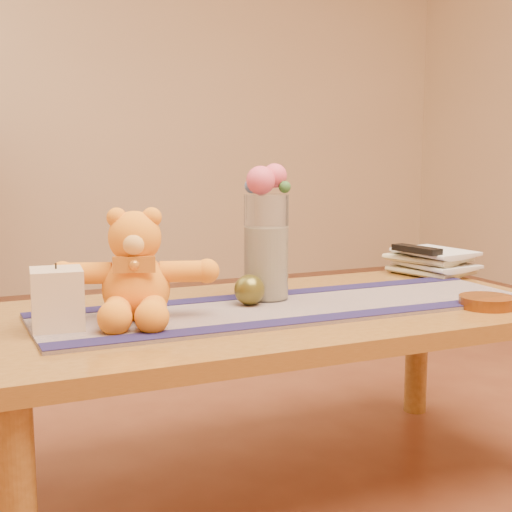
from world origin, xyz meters
name	(u,v)px	position (x,y,z in m)	size (l,w,h in m)	color
floor	(274,486)	(0.00, 0.00, 0.00)	(5.50, 5.50, 0.00)	#5F2D1B
wall_back	(58,53)	(0.00, 2.75, 1.35)	(5.50, 5.50, 0.00)	tan
coffee_table_top	(275,317)	(0.00, 0.00, 0.43)	(1.40, 0.70, 0.04)	brown
table_leg_fl	(17,512)	(-0.64, -0.29, 0.21)	(0.07, 0.07, 0.41)	brown
table_leg_br	(417,348)	(0.64, 0.29, 0.21)	(0.07, 0.07, 0.41)	brown
persian_runner	(291,307)	(0.03, -0.02, 0.45)	(1.20, 0.35, 0.01)	#1A224B
runner_border_near	(320,318)	(0.03, -0.17, 0.46)	(1.20, 0.06, 0.00)	#1B1643
runner_border_far	(265,294)	(0.03, 0.12, 0.46)	(1.20, 0.06, 0.00)	#1B1643
teddy_bear	(136,266)	(-0.34, 0.01, 0.57)	(0.34, 0.28, 0.23)	orange
pillar_candle	(57,299)	(-0.51, -0.01, 0.52)	(0.10, 0.10, 0.13)	beige
candle_wick	(56,266)	(-0.51, -0.01, 0.59)	(0.00, 0.00, 0.01)	black
glass_vase	(266,247)	(0.01, 0.08, 0.59)	(0.11, 0.11, 0.26)	silver
potpourri_fill	(266,263)	(0.01, 0.08, 0.55)	(0.09, 0.09, 0.18)	beige
rose_left	(261,180)	(-0.01, 0.07, 0.75)	(0.07, 0.07, 0.07)	#E14F6C
rose_right	(275,176)	(0.04, 0.08, 0.76)	(0.06, 0.06, 0.06)	#E14F6C
blue_flower_back	(264,182)	(0.02, 0.11, 0.75)	(0.04, 0.04, 0.04)	#516EB1
blue_flower_side	(252,186)	(-0.02, 0.10, 0.74)	(0.04, 0.04, 0.04)	#516EB1
leaf_sprig	(285,187)	(0.05, 0.06, 0.74)	(0.03, 0.03, 0.03)	#33662D
bronze_ball	(249,290)	(-0.05, 0.03, 0.50)	(0.07, 0.07, 0.07)	brown
book_bottom	(413,274)	(0.56, 0.21, 0.46)	(0.17, 0.22, 0.02)	beige
book_lower	(416,268)	(0.56, 0.21, 0.48)	(0.16, 0.22, 0.02)	beige
book_upper	(411,261)	(0.55, 0.21, 0.50)	(0.17, 0.22, 0.02)	beige
book_top	(415,255)	(0.56, 0.21, 0.52)	(0.16, 0.22, 0.02)	beige
tv_remote	(417,249)	(0.56, 0.20, 0.54)	(0.04, 0.16, 0.02)	black
amber_dish	(487,302)	(0.47, -0.21, 0.46)	(0.13, 0.13, 0.03)	#BF5914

